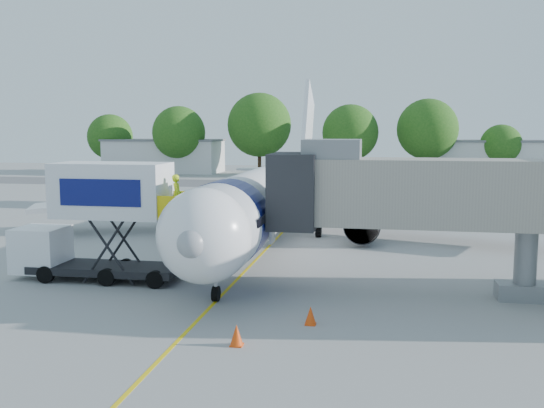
% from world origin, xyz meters
% --- Properties ---
extents(ground, '(160.00, 160.00, 0.00)m').
position_xyz_m(ground, '(0.00, 0.00, 0.00)').
color(ground, '#979694').
rests_on(ground, ground).
extents(guidance_line, '(0.15, 70.00, 0.01)m').
position_xyz_m(guidance_line, '(0.00, 0.00, 0.01)').
color(guidance_line, yellow).
rests_on(guidance_line, ground).
extents(taxiway_strip, '(120.00, 10.00, 0.01)m').
position_xyz_m(taxiway_strip, '(0.00, 42.00, 0.00)').
color(taxiway_strip, '#59595B').
rests_on(taxiway_strip, ground).
extents(aircraft, '(34.17, 37.73, 11.35)m').
position_xyz_m(aircraft, '(0.00, 4.12, 2.95)').
color(aircraft, white).
rests_on(aircraft, ground).
extents(jet_bridge, '(13.90, 3.20, 6.60)m').
position_xyz_m(jet_bridge, '(7.99, -7.00, 4.34)').
color(jet_bridge, gray).
rests_on(jet_bridge, ground).
extents(catering_hiloader, '(8.50, 2.44, 5.50)m').
position_xyz_m(catering_hiloader, '(-6.26, -7.00, 2.76)').
color(catering_hiloader, black).
rests_on(catering_hiloader, ground).
extents(ground_tug, '(3.19, 1.72, 1.25)m').
position_xyz_m(ground_tug, '(3.49, -19.87, 0.66)').
color(ground_tug, white).
rests_on(ground_tug, ground).
extents(safety_cone_a, '(0.43, 0.43, 0.68)m').
position_xyz_m(safety_cone_a, '(4.17, -11.76, 0.33)').
color(safety_cone_a, '#E3420B').
rests_on(safety_cone_a, ground).
extents(safety_cone_b, '(0.45, 0.45, 0.71)m').
position_xyz_m(safety_cone_b, '(2.05, -14.32, 0.34)').
color(safety_cone_b, '#E3420B').
rests_on(safety_cone_b, ground).
extents(outbuilding_left, '(18.40, 8.40, 5.30)m').
position_xyz_m(outbuilding_left, '(-28.00, 60.00, 2.66)').
color(outbuilding_left, silver).
rests_on(outbuilding_left, ground).
extents(outbuilding_right, '(16.40, 7.40, 5.30)m').
position_xyz_m(outbuilding_right, '(22.00, 62.00, 2.66)').
color(outbuilding_right, silver).
rests_on(outbuilding_right, ground).
extents(tree_a, '(7.29, 7.29, 9.30)m').
position_xyz_m(tree_a, '(-37.02, 59.60, 5.64)').
color(tree_a, '#382314').
rests_on(tree_a, ground).
extents(tree_b, '(8.20, 8.20, 10.45)m').
position_xyz_m(tree_b, '(-24.53, 57.23, 6.35)').
color(tree_b, '#382314').
rests_on(tree_b, ground).
extents(tree_c, '(9.73, 9.73, 12.40)m').
position_xyz_m(tree_c, '(-11.98, 58.21, 7.53)').
color(tree_c, '#382314').
rests_on(tree_c, ground).
extents(tree_d, '(8.28, 8.28, 10.55)m').
position_xyz_m(tree_d, '(1.82, 57.58, 6.40)').
color(tree_d, '#382314').
rests_on(tree_d, ground).
extents(tree_e, '(8.90, 8.90, 11.35)m').
position_xyz_m(tree_e, '(13.00, 58.98, 6.89)').
color(tree_e, '#382314').
rests_on(tree_e, ground).
extents(tree_f, '(5.97, 5.97, 7.61)m').
position_xyz_m(tree_f, '(23.50, 60.01, 4.61)').
color(tree_f, '#382314').
rests_on(tree_f, ground).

